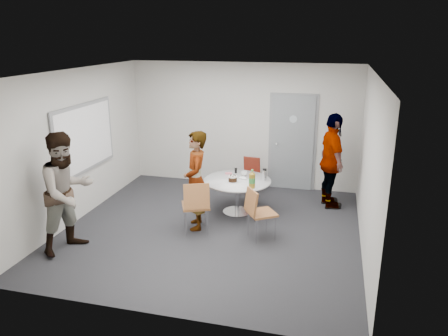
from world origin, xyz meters
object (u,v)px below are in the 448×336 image
(chair_far, at_px, (250,172))
(person_right, at_px, (332,161))
(person_left, at_px, (67,192))
(whiteboard, at_px, (85,138))
(chair_near_right, at_px, (257,209))
(chair_near_left, at_px, (196,202))
(door, at_px, (292,143))
(table, at_px, (239,184))
(person_main, at_px, (196,181))

(chair_far, relative_size, person_right, 0.42)
(person_left, bearing_deg, person_right, -32.10)
(whiteboard, distance_m, chair_near_right, 3.43)
(chair_near_left, distance_m, person_left, 2.04)
(door, relative_size, person_left, 1.12)
(chair_near_right, relative_size, person_left, 0.46)
(chair_near_left, bearing_deg, chair_far, 53.52)
(whiteboard, height_order, table, whiteboard)
(person_left, bearing_deg, chair_far, -13.55)
(whiteboard, height_order, chair_near_right, whiteboard)
(chair_far, bearing_deg, person_left, 60.64)
(chair_near_left, relative_size, person_right, 0.50)
(person_main, distance_m, person_left, 2.09)
(door, height_order, table, door)
(chair_near_left, relative_size, person_left, 0.49)
(door, relative_size, person_main, 1.23)
(chair_near_right, bearing_deg, door, 139.85)
(chair_far, relative_size, person_left, 0.41)
(chair_near_right, height_order, person_right, person_right)
(whiteboard, bearing_deg, door, 32.66)
(chair_far, bearing_deg, person_right, 174.91)
(chair_far, relative_size, person_main, 0.45)
(chair_near_right, distance_m, person_left, 3.00)
(chair_near_left, xyz_separation_m, chair_near_right, (1.02, 0.07, -0.04))
(table, distance_m, person_left, 3.06)
(door, xyz_separation_m, chair_near_right, (-0.28, -2.65, -0.49))
(person_main, bearing_deg, table, 123.88)
(table, height_order, chair_near_left, table)
(person_main, relative_size, person_right, 0.93)
(door, bearing_deg, whiteboard, -147.34)
(table, relative_size, chair_near_left, 1.34)
(chair_near_left, distance_m, chair_far, 2.22)
(table, distance_m, chair_far, 1.11)
(table, xyz_separation_m, person_left, (-2.25, -2.04, 0.37))
(whiteboard, xyz_separation_m, chair_near_right, (3.28, -0.37, -0.92))
(whiteboard, relative_size, person_right, 1.02)
(whiteboard, distance_m, person_main, 2.26)
(door, xyz_separation_m, person_left, (-3.05, -3.71, -0.08))
(chair_near_right, bearing_deg, person_right, 113.24)
(person_left, height_order, person_right, person_left)
(whiteboard, bearing_deg, chair_near_left, -11.06)
(table, height_order, person_main, person_main)
(chair_near_right, height_order, chair_far, chair_near_right)
(chair_near_left, xyz_separation_m, person_left, (-1.75, -0.99, 0.37))
(person_main, bearing_deg, person_right, 105.37)
(chair_near_left, bearing_deg, person_left, -173.86)
(person_right, bearing_deg, whiteboard, 90.18)
(door, height_order, chair_far, door)
(person_main, height_order, person_left, person_left)
(chair_near_right, bearing_deg, chair_far, 159.78)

